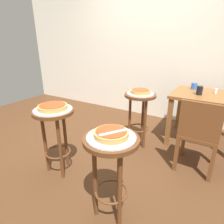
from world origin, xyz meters
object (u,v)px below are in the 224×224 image
object	(u,v)px
stool_middle	(55,127)
pizza_leftside	(141,91)
pizza_server_knife	(113,132)
condiment_shaker	(216,91)
pizza_middle	(53,107)
serving_plate_middle	(53,109)
cup_far_edge	(194,86)
serving_plate_foreground	(111,137)
pizza_foreground	(111,134)
cup_near_edge	(200,90)
dining_table	(207,102)
stool_foreground	(111,159)
wooden_chair	(199,134)
serving_plate_leftside	(140,94)
stool_leftside	(140,107)

from	to	relation	value
stool_middle	pizza_leftside	xyz separation A→B (m)	(0.53, 1.03, 0.22)
pizza_leftside	pizza_server_knife	xyz separation A→B (m)	(0.31, -1.24, 0.03)
stool_middle	condiment_shaker	world-z (taller)	condiment_shaker
condiment_shaker	pizza_server_knife	size ratio (longest dim) A/B	0.32
pizza_middle	pizza_server_knife	world-z (taller)	pizza_server_knife
serving_plate_middle	cup_far_edge	distance (m)	2.04
serving_plate_foreground	pizza_foreground	size ratio (longest dim) A/B	1.42
cup_near_edge	pizza_server_knife	distance (m)	1.69
pizza_server_knife	dining_table	bearing A→B (deg)	18.65
stool_foreground	stool_middle	size ratio (longest dim) A/B	1.00
stool_middle	pizza_foreground	bearing A→B (deg)	-13.59
pizza_middle	cup_far_edge	xyz separation A→B (m)	(1.08, 1.73, -0.00)
wooden_chair	pizza_server_knife	world-z (taller)	wooden_chair
wooden_chair	condiment_shaker	bearing A→B (deg)	85.80
pizza_foreground	serving_plate_leftside	size ratio (longest dim) A/B	0.72
stool_leftside	serving_plate_leftside	distance (m)	0.19
serving_plate_foreground	serving_plate_leftside	world-z (taller)	same
pizza_middle	condiment_shaker	xyz separation A→B (m)	(1.37, 1.61, -0.01)
stool_foreground	pizza_leftside	size ratio (longest dim) A/B	2.81
cup_far_edge	dining_table	bearing A→B (deg)	-40.62
serving_plate_leftside	condiment_shaker	size ratio (longest dim) A/B	5.04
stool_middle	pizza_server_knife	xyz separation A→B (m)	(0.84, -0.22, 0.25)
stool_leftside	serving_plate_leftside	size ratio (longest dim) A/B	2.11
serving_plate_foreground	cup_near_edge	xyz separation A→B (m)	(0.38, 1.63, 0.04)
pizza_foreground	serving_plate_middle	world-z (taller)	pizza_foreground
cup_near_edge	cup_far_edge	bearing A→B (deg)	110.61
stool_middle	cup_far_edge	distance (m)	2.05
stool_leftside	cup_near_edge	distance (m)	0.82
cup_far_edge	pizza_leftside	bearing A→B (deg)	-128.27
pizza_middle	serving_plate_leftside	xyz separation A→B (m)	(0.53, 1.03, -0.03)
serving_plate_middle	dining_table	size ratio (longest dim) A/B	0.42
pizza_foreground	cup_far_edge	distance (m)	1.94
pizza_middle	dining_table	world-z (taller)	pizza_middle
cup_near_edge	serving_plate_foreground	bearing A→B (deg)	-103.08
serving_plate_leftside	serving_plate_foreground	bearing A→B (deg)	-76.88
stool_leftside	cup_far_edge	size ratio (longest dim) A/B	7.92
pizza_server_knife	stool_leftside	bearing A→B (deg)	47.60
wooden_chair	pizza_server_knife	bearing A→B (deg)	-114.95
stool_middle	pizza_middle	size ratio (longest dim) A/B	2.52
stool_foreground	pizza_leftside	world-z (taller)	pizza_leftside
dining_table	cup_far_edge	world-z (taller)	cup_far_edge
pizza_foreground	serving_plate_leftside	bearing A→B (deg)	103.12
stool_foreground	condiment_shaker	size ratio (longest dim) A/B	10.61
stool_foreground	wooden_chair	size ratio (longest dim) A/B	0.88
stool_middle	dining_table	bearing A→B (deg)	49.77
cup_far_edge	pizza_server_knife	xyz separation A→B (m)	(-0.24, -1.95, 0.03)
serving_plate_middle	stool_leftside	bearing A→B (deg)	62.86
serving_plate_foreground	pizza_foreground	bearing A→B (deg)	0.00
wooden_chair	serving_plate_middle	bearing A→B (deg)	-148.63
stool_leftside	pizza_leftside	distance (m)	0.22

